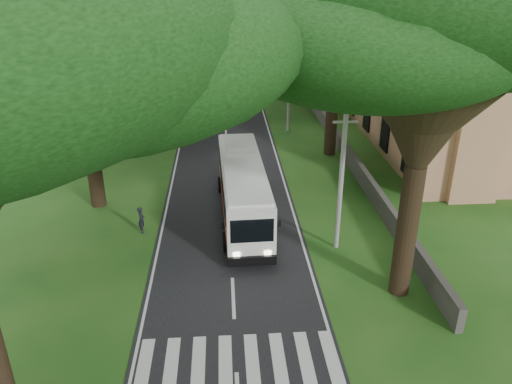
# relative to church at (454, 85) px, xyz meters

# --- Properties ---
(ground) EXTENTS (140.00, 140.00, 0.00)m
(ground) POSITION_rel_church_xyz_m (-17.86, -21.55, -4.91)
(ground) COLOR #1C4F16
(ground) RESTS_ON ground
(road) EXTENTS (8.00, 120.00, 0.04)m
(road) POSITION_rel_church_xyz_m (-17.86, 3.45, -4.90)
(road) COLOR black
(road) RESTS_ON ground
(crosswalk) EXTENTS (8.00, 3.00, 0.01)m
(crosswalk) POSITION_rel_church_xyz_m (-17.86, -23.55, -4.91)
(crosswalk) COLOR silver
(crosswalk) RESTS_ON ground
(property_wall) EXTENTS (0.35, 50.00, 1.20)m
(property_wall) POSITION_rel_church_xyz_m (-8.86, 2.45, -4.31)
(property_wall) COLOR #383533
(property_wall) RESTS_ON ground
(church) EXTENTS (14.00, 24.00, 11.60)m
(church) POSITION_rel_church_xyz_m (0.00, 0.00, 0.00)
(church) COLOR tan
(church) RESTS_ON ground
(pole_near) EXTENTS (1.60, 0.24, 8.00)m
(pole_near) POSITION_rel_church_xyz_m (-12.36, -15.55, -0.73)
(pole_near) COLOR gray
(pole_near) RESTS_ON ground
(pole_mid) EXTENTS (1.60, 0.24, 8.00)m
(pole_mid) POSITION_rel_church_xyz_m (-12.36, 4.45, -0.73)
(pole_mid) COLOR gray
(pole_mid) RESTS_ON ground
(pole_far) EXTENTS (1.60, 0.24, 8.00)m
(pole_far) POSITION_rel_church_xyz_m (-12.36, 24.45, -0.73)
(pole_far) COLOR gray
(pole_far) RESTS_ON ground
(coach_bus) EXTENTS (2.95, 11.39, 3.34)m
(coach_bus) POSITION_rel_church_xyz_m (-17.07, -11.62, -3.11)
(coach_bus) COLOR white
(coach_bus) RESTS_ON ground
(distant_car_a) EXTENTS (1.77, 4.16, 1.40)m
(distant_car_a) POSITION_rel_church_xyz_m (-20.86, 14.88, -4.18)
(distant_car_a) COLOR silver
(distant_car_a) RESTS_ON road
(distant_car_b) EXTENTS (2.00, 4.15, 1.31)m
(distant_car_b) POSITION_rel_church_xyz_m (-19.83, 31.98, -4.22)
(distant_car_b) COLOR #21264E
(distant_car_b) RESTS_ON road
(distant_car_c) EXTENTS (2.84, 5.18, 1.42)m
(distant_car_c) POSITION_rel_church_xyz_m (-16.59, 41.83, -4.17)
(distant_car_c) COLOR maroon
(distant_car_c) RESTS_ON road
(pedestrian) EXTENTS (0.45, 0.61, 1.53)m
(pedestrian) POSITION_rel_church_xyz_m (-22.72, -13.20, -4.15)
(pedestrian) COLOR black
(pedestrian) RESTS_ON ground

